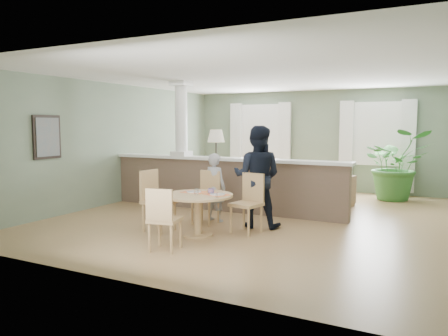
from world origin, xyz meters
The scene contains 12 objects.
ground centered at (0.00, 0.00, 0.00)m, with size 8.00×8.00×0.00m, color tan.
room_shell centered at (-0.03, 0.63, 1.81)m, with size 7.02×8.02×2.71m.
pony_wall centered at (-0.99, 0.20, 0.71)m, with size 5.32×0.38×2.70m.
sofa centered at (-0.25, 1.56, 0.49)m, with size 3.33×1.30×0.97m, color #947450.
houseplant centered at (2.17, 3.20, 0.84)m, with size 1.51×1.31×1.68m, color #2F6729.
dining_table centered at (-0.27, -1.84, 0.54)m, with size 1.12×1.12×0.77m.
chair_far_boy centered at (-0.62, -0.95, 0.52)m, with size 0.43×0.43×0.95m.
chair_far_man centered at (0.33, -1.22, 0.54)m, with size 0.52×0.52×0.98m.
chair_near centered at (-0.28, -2.82, 0.50)m, with size 0.48×0.48×0.91m.
chair_side centered at (-1.12, -1.84, 0.56)m, with size 0.49×0.49×1.02m.
child_person centered at (-0.55, -0.77, 0.63)m, with size 0.46×0.30×1.26m, color gray.
man_person centered at (0.31, -0.82, 0.88)m, with size 0.86×0.67×1.77m, color black.
Camera 1 is at (3.23, -7.76, 1.78)m, focal length 35.00 mm.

